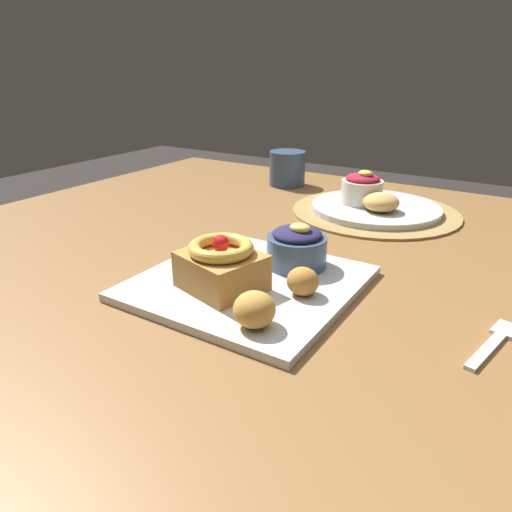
# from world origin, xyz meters

# --- Properties ---
(dining_table) EXTENTS (1.21, 1.12, 0.73)m
(dining_table) POSITION_xyz_m (0.00, 0.00, 0.64)
(dining_table) COLOR brown
(dining_table) RESTS_ON ground_plane
(woven_placemat) EXTENTS (0.34, 0.34, 0.00)m
(woven_placemat) POSITION_xyz_m (0.11, 0.28, 0.73)
(woven_placemat) COLOR #997A47
(woven_placemat) RESTS_ON dining_table
(front_plate) EXTENTS (0.28, 0.28, 0.01)m
(front_plate) POSITION_xyz_m (0.08, -0.16, 0.74)
(front_plate) COLOR silver
(front_plate) RESTS_ON dining_table
(cake_slice) EXTENTS (0.12, 0.11, 0.07)m
(cake_slice) POSITION_xyz_m (0.06, -0.20, 0.77)
(cake_slice) COLOR #B77F3D
(cake_slice) RESTS_ON front_plate
(berry_ramekin) EXTENTS (0.09, 0.09, 0.07)m
(berry_ramekin) POSITION_xyz_m (0.11, -0.08, 0.77)
(berry_ramekin) COLOR #3D5675
(berry_ramekin) RESTS_ON front_plate
(fritter_front) EXTENTS (0.04, 0.04, 0.04)m
(fritter_front) POSITION_xyz_m (0.16, -0.16, 0.76)
(fritter_front) COLOR #BC7F38
(fritter_front) RESTS_ON front_plate
(fritter_middle) EXTENTS (0.05, 0.05, 0.04)m
(fritter_middle) POSITION_xyz_m (0.15, -0.26, 0.76)
(fritter_middle) COLOR gold
(fritter_middle) RESTS_ON front_plate
(back_plate) EXTENTS (0.27, 0.27, 0.01)m
(back_plate) POSITION_xyz_m (0.11, 0.28, 0.74)
(back_plate) COLOR silver
(back_plate) RESTS_ON woven_placemat
(back_ramekin) EXTENTS (0.09, 0.09, 0.07)m
(back_ramekin) POSITION_xyz_m (0.08, 0.28, 0.78)
(back_ramekin) COLOR silver
(back_ramekin) RESTS_ON back_plate
(back_pastry) EXTENTS (0.07, 0.07, 0.04)m
(back_pastry) POSITION_xyz_m (0.13, 0.24, 0.77)
(back_pastry) COLOR tan
(back_pastry) RESTS_ON back_plate
(fork) EXTENTS (0.04, 0.13, 0.00)m
(fork) POSITION_xyz_m (0.39, -0.13, 0.73)
(fork) COLOR silver
(fork) RESTS_ON dining_table
(coffee_mug) EXTENTS (0.09, 0.09, 0.09)m
(coffee_mug) POSITION_xyz_m (-0.16, 0.39, 0.77)
(coffee_mug) COLOR #334766
(coffee_mug) RESTS_ON dining_table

